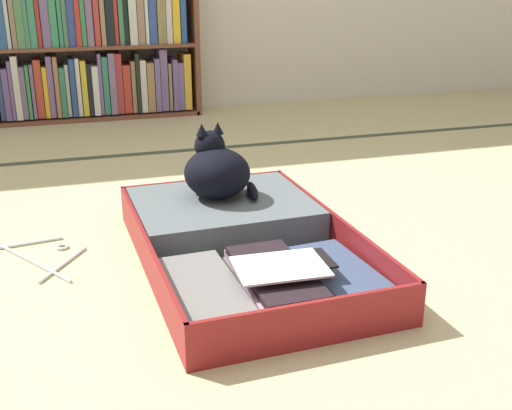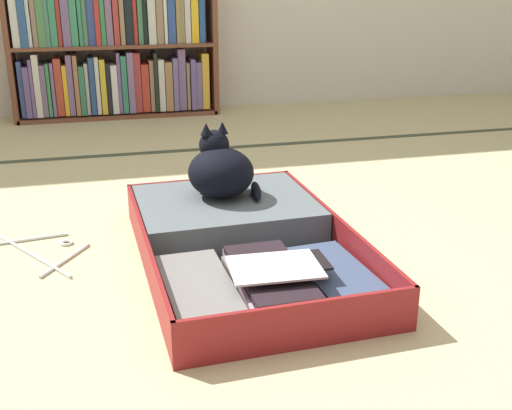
{
  "view_description": "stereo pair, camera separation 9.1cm",
  "coord_description": "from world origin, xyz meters",
  "px_view_note": "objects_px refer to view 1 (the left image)",
  "views": [
    {
      "loc": [
        -0.47,
        -1.63,
        0.83
      ],
      "look_at": [
        0.05,
        0.06,
        0.18
      ],
      "focal_mm": 44.66,
      "sensor_mm": 36.0,
      "label": 1
    },
    {
      "loc": [
        -0.39,
        -1.66,
        0.83
      ],
      "look_at": [
        0.05,
        0.06,
        0.18
      ],
      "focal_mm": 44.66,
      "sensor_mm": 36.0,
      "label": 2
    }
  ],
  "objects_px": {
    "bookshelf": "(93,50)",
    "open_suitcase": "(237,239)",
    "black_cat": "(215,171)",
    "clothes_hanger": "(39,255)"
  },
  "relations": [
    {
      "from": "black_cat",
      "to": "clothes_hanger",
      "type": "xyz_separation_m",
      "value": [
        -0.58,
        -0.05,
        -0.2
      ]
    },
    {
      "from": "open_suitcase",
      "to": "black_cat",
      "type": "xyz_separation_m",
      "value": [
        -0.01,
        0.22,
        0.16
      ]
    },
    {
      "from": "bookshelf",
      "to": "black_cat",
      "type": "bearing_deg",
      "value": -82.65
    },
    {
      "from": "open_suitcase",
      "to": "black_cat",
      "type": "height_order",
      "value": "black_cat"
    },
    {
      "from": "black_cat",
      "to": "open_suitcase",
      "type": "bearing_deg",
      "value": -86.28
    },
    {
      "from": "bookshelf",
      "to": "open_suitcase",
      "type": "bearing_deg",
      "value": -83.02
    },
    {
      "from": "clothes_hanger",
      "to": "black_cat",
      "type": "bearing_deg",
      "value": 5.42
    },
    {
      "from": "black_cat",
      "to": "clothes_hanger",
      "type": "height_order",
      "value": "black_cat"
    },
    {
      "from": "bookshelf",
      "to": "clothes_hanger",
      "type": "distance_m",
      "value": 2.05
    },
    {
      "from": "open_suitcase",
      "to": "clothes_hanger",
      "type": "bearing_deg",
      "value": 164.52
    }
  ]
}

